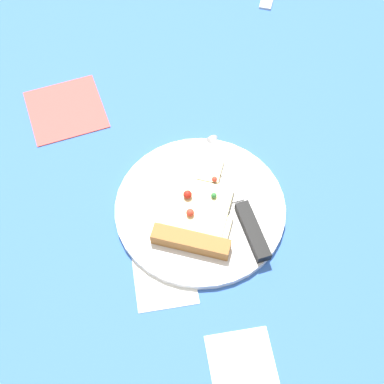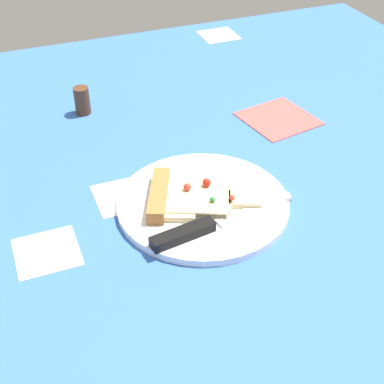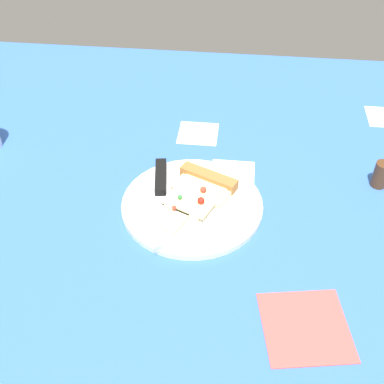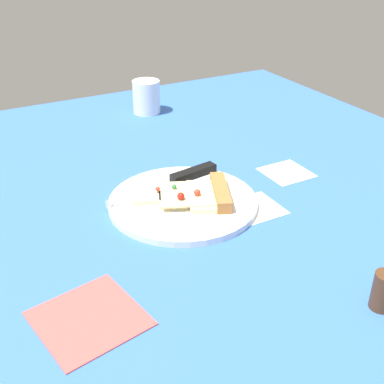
% 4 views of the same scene
% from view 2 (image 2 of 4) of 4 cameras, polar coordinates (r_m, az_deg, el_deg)
% --- Properties ---
extents(ground_plane, '(1.42, 1.42, 0.03)m').
position_cam_2_polar(ground_plane, '(0.93, 2.80, -0.70)').
color(ground_plane, '#3360B7').
rests_on(ground_plane, ground).
extents(plate, '(0.27, 0.27, 0.01)m').
position_cam_2_polar(plate, '(0.89, 1.11, -1.21)').
color(plate, silver).
rests_on(plate, ground_plane).
extents(pizza_slice, '(0.15, 0.19, 0.03)m').
position_cam_2_polar(pizza_slice, '(0.88, -0.58, -0.44)').
color(pizza_slice, beige).
rests_on(pizza_slice, plate).
extents(knife, '(0.06, 0.24, 0.02)m').
position_cam_2_polar(knife, '(0.83, 1.83, -3.35)').
color(knife, silver).
rests_on(knife, plate).
extents(pepper_shaker, '(0.03, 0.03, 0.06)m').
position_cam_2_polar(pepper_shaker, '(1.15, -11.08, 9.08)').
color(pepper_shaker, '#4C2D19').
rests_on(pepper_shaker, ground_plane).
extents(napkin, '(0.15, 0.15, 0.00)m').
position_cam_2_polar(napkin, '(1.13, 8.75, 7.40)').
color(napkin, '#E54C47').
rests_on(napkin, ground_plane).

